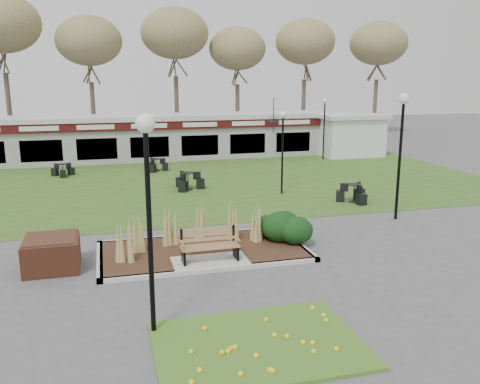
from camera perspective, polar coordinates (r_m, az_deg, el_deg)
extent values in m
plane|color=#515154|center=(14.85, -3.25, -8.35)|extent=(100.00, 100.00, 0.00)
cube|color=#2C551A|center=(26.26, -8.69, 0.98)|extent=(34.00, 16.00, 0.02)
cube|color=#326B1E|center=(10.80, 2.04, -16.75)|extent=(4.20, 3.00, 0.08)
cube|color=#372016|center=(15.93, -4.16, -6.63)|extent=(6.22, 3.22, 0.12)
cube|color=#B7B7B2|center=(14.46, -2.92, -8.70)|extent=(6.40, 0.18, 0.12)
cube|color=#B7B7B2|center=(17.44, -5.18, -4.91)|extent=(6.40, 0.18, 0.12)
cube|color=#B7B7B2|center=(15.69, -15.47, -7.40)|extent=(0.18, 3.40, 0.12)
cube|color=#B7B7B2|center=(16.76, 6.38, -5.67)|extent=(0.18, 3.40, 0.12)
cube|color=#B7B7B2|center=(14.97, -3.38, -7.92)|extent=(2.20, 1.20, 0.13)
cone|color=tan|center=(15.89, -11.23, -4.49)|extent=(0.36, 0.36, 1.15)
cone|color=tan|center=(16.36, -7.84, -3.86)|extent=(0.36, 0.36, 1.15)
cone|color=tan|center=(16.71, -4.18, -3.40)|extent=(0.36, 0.36, 1.15)
cone|color=tan|center=(16.71, -1.01, -3.37)|extent=(0.36, 0.36, 1.15)
cone|color=tan|center=(16.55, 2.02, -3.54)|extent=(0.36, 0.36, 1.15)
cone|color=tan|center=(15.11, -12.91, -5.50)|extent=(0.36, 0.36, 1.15)
ellipsoid|color=black|center=(16.61, 4.53, -3.90)|extent=(1.21, 1.10, 0.99)
ellipsoid|color=black|center=(16.40, 6.32, -4.32)|extent=(1.10, 1.00, 0.90)
ellipsoid|color=black|center=(17.17, 4.92, -3.54)|extent=(1.06, 0.96, 0.86)
ellipsoid|color=black|center=(17.00, 3.01, -3.87)|extent=(0.92, 0.84, 0.76)
cube|color=olive|center=(14.80, -3.40, -6.12)|extent=(1.70, 0.57, 0.04)
cube|color=olive|center=(15.00, -3.66, -4.74)|extent=(1.70, 0.13, 0.44)
cube|color=black|center=(14.74, -6.38, -7.17)|extent=(0.06, 0.55, 0.42)
cube|color=black|center=(15.04, -0.46, -6.67)|extent=(0.06, 0.55, 0.42)
cube|color=black|center=(14.87, -6.61, -5.08)|extent=(0.06, 0.06, 0.50)
cube|color=black|center=(15.16, -0.75, -4.63)|extent=(0.06, 0.06, 0.50)
cube|color=olive|center=(14.59, -6.57, -5.73)|extent=(0.05, 0.50, 0.04)
cube|color=olive|center=(14.90, -0.30, -5.24)|extent=(0.05, 0.50, 0.04)
cube|color=brown|center=(15.45, -20.37, -6.54)|extent=(1.50, 1.50, 0.90)
cube|color=#372016|center=(15.31, -20.50, -4.88)|extent=(1.40, 1.40, 0.06)
cube|color=gray|center=(33.92, -10.34, 5.81)|extent=(24.00, 3.00, 2.60)
cube|color=#420E0F|center=(32.27, -10.18, 7.34)|extent=(24.00, 0.18, 0.55)
cube|color=silver|center=(33.77, -10.44, 8.25)|extent=(24.60, 3.40, 0.30)
cube|color=silver|center=(32.16, -10.16, 7.32)|extent=(22.00, 0.02, 0.28)
cube|color=black|center=(32.52, -10.10, 4.99)|extent=(22.00, 0.10, 1.30)
cube|color=silver|center=(35.75, 12.17, 6.09)|extent=(4.00, 3.00, 2.60)
cube|color=silver|center=(35.62, 12.28, 8.33)|extent=(4.40, 3.40, 0.25)
cylinder|color=#47382B|center=(42.11, -23.82, 8.05)|extent=(0.36, 0.36, 5.17)
ellipsoid|color=olive|center=(42.12, -24.56, 15.92)|extent=(5.24, 5.24, 3.93)
cylinder|color=#47382B|center=(41.65, -15.56, 8.62)|extent=(0.36, 0.36, 5.17)
ellipsoid|color=olive|center=(41.66, -16.06, 16.60)|extent=(5.24, 5.24, 3.93)
cylinder|color=#47382B|center=(42.05, -7.27, 9.02)|extent=(0.36, 0.36, 5.17)
ellipsoid|color=olive|center=(42.06, -7.50, 16.94)|extent=(5.24, 5.24, 3.93)
cylinder|color=#47382B|center=(43.29, 0.72, 9.23)|extent=(0.36, 0.36, 5.17)
ellipsoid|color=olive|center=(43.30, 0.74, 16.93)|extent=(5.24, 5.24, 3.93)
cylinder|color=#47382B|center=(45.29, 8.14, 9.27)|extent=(0.36, 0.36, 5.17)
ellipsoid|color=olive|center=(45.31, 8.38, 16.62)|extent=(5.24, 5.24, 3.93)
cylinder|color=#47382B|center=(47.97, 14.83, 9.18)|extent=(0.36, 0.36, 5.17)
ellipsoid|color=olive|center=(47.98, 15.24, 16.10)|extent=(5.24, 5.24, 3.93)
cylinder|color=black|center=(10.59, -10.08, -5.04)|extent=(0.11, 0.11, 4.31)
sphere|color=white|center=(10.13, -10.60, 7.58)|extent=(0.39, 0.39, 0.39)
cylinder|color=black|center=(19.99, 17.46, 3.15)|extent=(0.11, 0.11, 4.39)
sphere|color=white|center=(19.75, 17.93, 9.93)|extent=(0.39, 0.39, 0.39)
cylinder|color=black|center=(23.43, 4.77, 3.99)|extent=(0.09, 0.09, 3.52)
sphere|color=white|center=(23.21, 4.86, 8.63)|extent=(0.32, 0.32, 0.32)
cylinder|color=black|center=(33.77, 9.40, 6.72)|extent=(0.09, 0.09, 3.65)
sphere|color=white|center=(33.62, 9.53, 10.06)|extent=(0.33, 0.33, 0.33)
cylinder|color=black|center=(24.69, -5.83, 0.36)|extent=(0.48, 0.48, 0.03)
cylinder|color=black|center=(24.61, -5.85, 1.23)|extent=(0.05, 0.05, 0.78)
cylinder|color=black|center=(24.53, -5.88, 2.15)|extent=(0.65, 0.65, 0.03)
cube|color=black|center=(24.71, -4.47, 0.95)|extent=(0.39, 0.39, 0.50)
cube|color=black|center=(25.11, -6.66, 1.10)|extent=(0.50, 0.50, 0.50)
cube|color=black|center=(24.10, -6.41, 0.60)|extent=(0.51, 0.51, 0.50)
cylinder|color=black|center=(29.40, -19.22, 1.72)|extent=(0.39, 0.39, 0.03)
cylinder|color=black|center=(29.34, -19.27, 2.33)|extent=(0.04, 0.04, 0.64)
cylinder|color=black|center=(29.29, -19.32, 2.96)|extent=(0.53, 0.53, 0.02)
cube|color=black|center=(29.60, -18.43, 2.23)|extent=(0.42, 0.42, 0.41)
cube|color=black|center=(29.61, -20.07, 2.11)|extent=(0.41, 0.41, 0.41)
cube|color=black|center=(28.88, -19.25, 1.92)|extent=(0.32, 0.32, 0.41)
cylinder|color=black|center=(22.67, 12.62, -1.03)|extent=(0.46, 0.46, 0.03)
cylinder|color=black|center=(22.59, 12.66, -0.11)|extent=(0.05, 0.05, 0.75)
cylinder|color=black|center=(22.50, 12.71, 0.85)|extent=(0.63, 0.63, 0.03)
cube|color=black|center=(23.13, 13.28, -0.22)|extent=(0.50, 0.50, 0.48)
cube|color=black|center=(22.59, 11.19, -0.43)|extent=(0.47, 0.47, 0.48)
cube|color=black|center=(22.16, 13.46, -0.80)|extent=(0.39, 0.39, 0.48)
cylinder|color=black|center=(29.69, -9.37, 2.38)|extent=(0.41, 0.41, 0.03)
cylinder|color=black|center=(29.63, -9.40, 3.01)|extent=(0.05, 0.05, 0.67)
cylinder|color=black|center=(29.57, -9.42, 3.67)|extent=(0.56, 0.56, 0.02)
cube|color=black|center=(29.70, -8.40, 2.81)|extent=(0.32, 0.32, 0.43)
cube|color=black|center=(30.07, -9.96, 2.88)|extent=(0.43, 0.43, 0.43)
cube|color=black|center=(29.19, -9.81, 2.59)|extent=(0.44, 0.44, 0.43)
cylinder|color=black|center=(33.63, 3.74, 5.59)|extent=(0.06, 0.06, 2.20)
imported|color=#354CBA|center=(33.54, 3.76, 6.83)|extent=(2.99, 3.02, 2.11)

